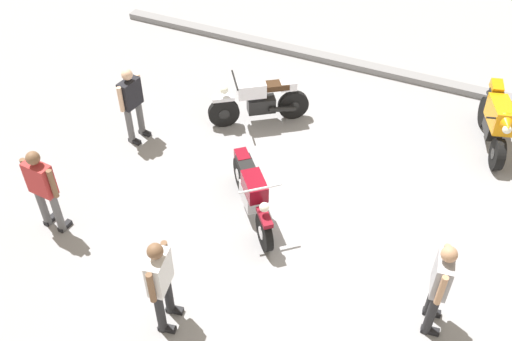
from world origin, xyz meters
TOP-DOWN VIEW (x-y plane):
  - ground_plane at (0.00, 0.00)m, footprint 40.00×40.00m
  - curb_edge at (0.00, 4.60)m, footprint 14.00×0.30m
  - motorcycle_maroon_cruiser at (-1.04, -0.74)m, footprint 1.45×1.66m
  - motorcycle_silver_cruiser at (-2.02, 1.76)m, footprint 1.78×1.30m
  - motorcycle_orange_sportbike at (2.44, 2.94)m, footprint 0.84×1.93m
  - person_in_black_shirt at (-4.04, 0.26)m, footprint 0.35×0.63m
  - person_in_gray_shirt at (2.19, -1.67)m, footprint 0.35×0.64m
  - person_in_red_shirt at (-3.98, -2.38)m, footprint 0.65×0.33m
  - person_in_white_shirt at (-1.29, -3.19)m, footprint 0.38×0.65m

SIDE VIEW (x-z plane):
  - ground_plane at x=0.00m, z-range 0.00..0.00m
  - curb_edge at x=0.00m, z-range 0.00..0.15m
  - motorcycle_maroon_cruiser at x=-1.04m, z-range -0.02..1.06m
  - motorcycle_silver_cruiser at x=-2.02m, z-range -0.02..1.06m
  - motorcycle_orange_sportbike at x=2.44m, z-range 0.02..1.17m
  - person_in_black_shirt at x=-4.04m, z-range 0.10..1.68m
  - person_in_gray_shirt at x=2.19m, z-range 0.11..1.75m
  - person_in_red_shirt at x=-3.98m, z-range 0.11..1.76m
  - person_in_white_shirt at x=-1.29m, z-range 0.11..1.77m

